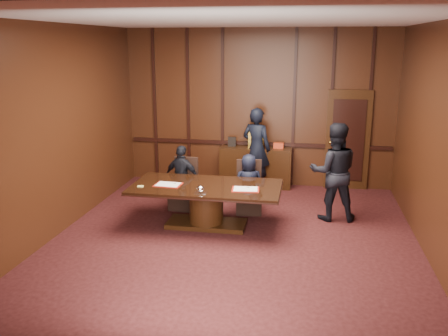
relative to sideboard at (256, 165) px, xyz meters
name	(u,v)px	position (x,y,z in m)	size (l,w,h in m)	color
room	(239,139)	(0.07, -3.12, 1.24)	(7.00, 7.04, 3.50)	black
sideboard	(256,165)	(0.00, 0.00, 0.00)	(1.60, 0.45, 1.54)	black
conference_table	(206,199)	(-0.58, -2.59, 0.02)	(2.62, 1.32, 0.76)	black
folder_left	(168,185)	(-1.24, -2.69, 0.28)	(0.48, 0.36, 0.02)	#A11A0E
folder_right	(246,189)	(0.13, -2.72, 0.28)	(0.49, 0.37, 0.02)	#A11A0E
inkstand	(200,190)	(-0.58, -3.04, 0.33)	(0.20, 0.14, 0.12)	white
notepad	(141,186)	(-1.69, -2.87, 0.28)	(0.10, 0.07, 0.01)	#E9D872
chair_left	(184,193)	(-1.23, -1.71, -0.19)	(0.52, 0.52, 0.99)	black
chair_right	(249,197)	(0.06, -1.71, -0.19)	(0.54, 0.54, 0.99)	black
signatory_left	(182,178)	(-1.23, -1.79, 0.15)	(0.75, 0.31, 1.28)	black
signatory_right	(249,184)	(0.07, -1.79, 0.09)	(0.57, 0.37, 1.16)	black
witness_left	(256,149)	(0.03, -0.16, 0.42)	(0.66, 0.44, 1.82)	black
witness_right	(334,172)	(1.62, -1.81, 0.42)	(0.88, 0.68, 1.81)	black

